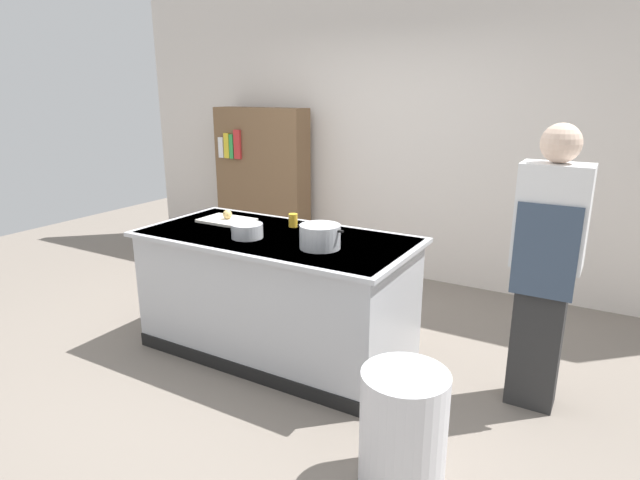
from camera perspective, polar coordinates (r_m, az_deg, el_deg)
ground_plane at (r=4.06m, az=-4.57°, el=-11.80°), size 10.00×10.00×0.00m
back_wall at (r=5.45m, az=7.93°, el=11.80°), size 6.40×0.12×3.00m
counter_island at (r=3.86m, az=-4.73°, el=-5.69°), size 1.98×0.98×0.90m
cutting_board at (r=4.15m, az=-10.10°, el=2.12°), size 0.40×0.28×0.02m
onion at (r=4.14m, az=-10.03°, el=2.75°), size 0.07×0.07×0.07m
stock_pot at (r=3.39m, az=0.00°, el=0.39°), size 0.33×0.27×0.16m
mixing_bowl at (r=3.67m, az=-7.93°, el=1.00°), size 0.22×0.22×0.10m
juice_cup at (r=3.93m, az=-2.94°, el=2.15°), size 0.07×0.07×0.10m
trash_bin at (r=2.75m, az=9.01°, el=-19.60°), size 0.43×0.43×0.60m
person_chef at (r=3.33m, az=23.32°, el=-2.41°), size 0.38×0.25×1.72m
bookshelf at (r=5.97m, az=-6.27°, el=5.95°), size 1.10×0.31×1.70m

